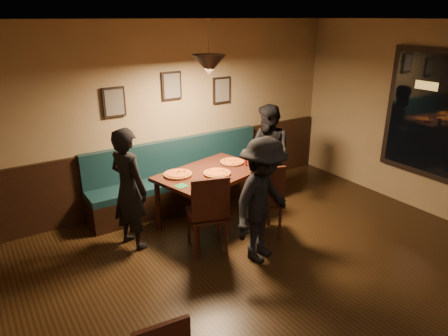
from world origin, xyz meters
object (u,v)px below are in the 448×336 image
object	(u,v)px
chair_near_right	(261,199)
tabasco_bottle	(246,162)
soda_glass	(256,166)
chair_near_left	(207,212)
diner_right	(269,154)
dining_table	(211,197)
diner_front	(263,201)
booth_bench	(183,175)
diner_left	(129,189)

from	to	relation	value
chair_near_right	tabasco_bottle	size ratio (longest dim) A/B	8.33
chair_near_right	soda_glass	size ratio (longest dim) A/B	7.63
chair_near_left	diner_right	bearing A→B (deg)	43.16
diner_right	dining_table	bearing A→B (deg)	-83.96
diner_front	tabasco_bottle	bearing A→B (deg)	42.78
diner_front	dining_table	bearing A→B (deg)	70.77
tabasco_bottle	soda_glass	bearing A→B (deg)	-84.44
soda_glass	diner_front	bearing A→B (deg)	-123.13
booth_bench	tabasco_bottle	world-z (taller)	booth_bench
diner_left	dining_table	bearing A→B (deg)	-109.16
diner_right	diner_left	bearing A→B (deg)	-88.20
chair_near_left	chair_near_right	size ratio (longest dim) A/B	1.00
diner_left	tabasco_bottle	size ratio (longest dim) A/B	12.51
diner_left	diner_right	bearing A→B (deg)	-104.92
dining_table	diner_left	world-z (taller)	diner_left
diner_left	soda_glass	xyz separation A→B (m)	(1.77, -0.31, 0.05)
dining_table	tabasco_bottle	size ratio (longest dim) A/B	11.45
chair_near_left	diner_front	bearing A→B (deg)	-31.83
dining_table	tabasco_bottle	bearing A→B (deg)	-21.58
dining_table	soda_glass	world-z (taller)	soda_glass
chair_near_right	diner_right	distance (m)	1.20
tabasco_bottle	chair_near_right	bearing A→B (deg)	-107.18
dining_table	chair_near_right	distance (m)	0.80
diner_right	soda_glass	size ratio (longest dim) A/B	11.26
booth_bench	diner_right	world-z (taller)	diner_right
soda_glass	booth_bench	bearing A→B (deg)	120.80
chair_near_left	chair_near_right	world-z (taller)	chair_near_right
booth_bench	chair_near_left	bearing A→B (deg)	-105.53
dining_table	chair_near_right	world-z (taller)	chair_near_right
dining_table	diner_right	size ratio (longest dim) A/B	0.93
chair_near_right	diner_front	distance (m)	0.61
chair_near_right	dining_table	bearing A→B (deg)	135.99
chair_near_left	diner_front	xyz separation A→B (m)	(0.46, -0.53, 0.25)
diner_front	tabasco_bottle	size ratio (longest dim) A/B	12.21
dining_table	soda_glass	distance (m)	0.80
chair_near_left	soda_glass	xyz separation A→B (m)	(1.01, 0.31, 0.32)
booth_bench	soda_glass	world-z (taller)	booth_bench
diner_front	tabasco_bottle	distance (m)	1.19
diner_left	tabasco_bottle	distance (m)	1.75
dining_table	chair_near_right	size ratio (longest dim) A/B	1.37
chair_near_right	tabasco_bottle	bearing A→B (deg)	90.65
chair_near_left	tabasco_bottle	distance (m)	1.16
dining_table	diner_front	world-z (taller)	diner_front
diner_front	chair_near_right	bearing A→B (deg)	32.20
diner_right	diner_front	bearing A→B (deg)	-43.04
diner_left	tabasco_bottle	world-z (taller)	diner_left
booth_bench	diner_right	xyz separation A→B (m)	(1.22, -0.60, 0.28)
dining_table	tabasco_bottle	distance (m)	0.73
chair_near_right	tabasco_bottle	world-z (taller)	chair_near_right
chair_near_right	diner_front	size ratio (longest dim) A/B	0.68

